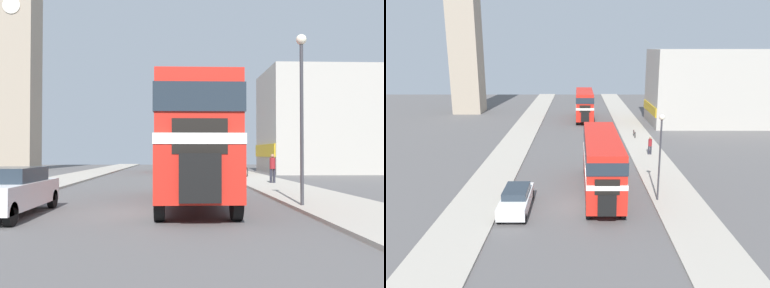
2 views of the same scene
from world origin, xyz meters
The scene contains 10 objects.
ground_plane centered at (0.00, 0.00, 0.00)m, with size 120.00×120.00×0.00m, color #565454.
sidewalk_right centered at (6.75, 0.00, 0.06)m, with size 3.50×120.00×0.12m.
double_decker_bus centered at (1.67, 2.73, 2.48)m, with size 2.45×10.51×4.15m.
bus_distant centered at (0.91, 30.73, 2.46)m, with size 2.40×10.02×4.12m.
car_parked_near centered at (-3.95, -0.32, 0.76)m, with size 1.71×4.67×1.45m.
pedestrian_walking centered at (6.90, 12.12, 1.10)m, with size 0.35×0.35×1.73m.
bicycle_on_pavement centered at (6.47, 19.33, 0.48)m, with size 0.05×1.76×0.78m.
street_lamp centered at (5.37, 1.03, 3.96)m, with size 0.36×0.36×5.86m.
church_tower centered at (-17.29, 36.87, 17.81)m, with size 4.53×4.53×34.84m.
shop_building_block centered at (20.00, 27.63, 4.94)m, with size 20.64×9.01×9.88m.
Camera 1 is at (1.04, -13.41, 1.87)m, focal length 40.00 mm.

